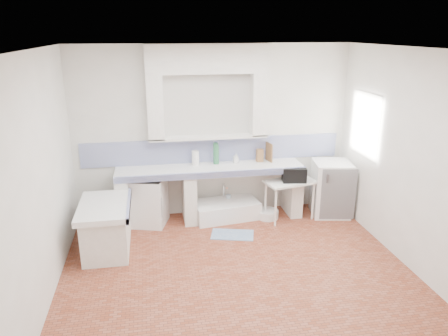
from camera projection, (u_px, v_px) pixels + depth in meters
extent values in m
plane|color=brown|center=(237.00, 272.00, 5.55)|extent=(4.50, 4.50, 0.00)
plane|color=white|center=(240.00, 49.00, 4.69)|extent=(4.50, 4.50, 0.00)
plane|color=white|center=(213.00, 132.00, 6.99)|extent=(4.50, 0.00, 4.50)
plane|color=white|center=(292.00, 251.00, 3.25)|extent=(4.50, 0.00, 4.50)
plane|color=white|center=(41.00, 181.00, 4.75)|extent=(0.00, 4.50, 4.50)
plane|color=white|center=(410.00, 160.00, 5.49)|extent=(0.00, 4.50, 4.50)
cube|color=white|center=(208.00, 59.00, 6.50)|extent=(1.90, 0.25, 0.45)
cube|color=#351D10|center=(376.00, 125.00, 6.58)|extent=(0.35, 0.86, 1.06)
cube|color=white|center=(370.00, 100.00, 6.44)|extent=(0.01, 0.84, 0.24)
cube|color=white|center=(210.00, 169.00, 6.86)|extent=(3.00, 0.60, 0.08)
cube|color=navy|center=(213.00, 175.00, 6.60)|extent=(3.00, 0.04, 0.10)
cube|color=white|center=(123.00, 201.00, 6.77)|extent=(0.20, 0.55, 0.82)
cube|color=white|center=(189.00, 197.00, 6.94)|extent=(0.20, 0.55, 0.82)
cube|color=white|center=(292.00, 190.00, 7.23)|extent=(0.20, 0.55, 0.82)
cube|color=white|center=(104.00, 207.00, 5.91)|extent=(0.70, 1.10, 0.08)
cube|color=white|center=(107.00, 230.00, 6.02)|extent=(0.60, 1.00, 0.62)
cube|color=navy|center=(129.00, 205.00, 5.97)|extent=(0.04, 1.10, 0.10)
cube|color=navy|center=(214.00, 150.00, 7.07)|extent=(4.27, 0.03, 0.40)
cube|color=white|center=(148.00, 201.00, 6.83)|extent=(0.67, 0.66, 0.77)
cube|color=white|center=(226.00, 210.00, 7.12)|extent=(1.13, 0.72, 0.25)
cube|color=white|center=(289.00, 200.00, 7.02)|extent=(0.87, 0.60, 0.04)
cube|color=white|center=(331.00, 188.00, 7.17)|extent=(0.69, 0.69, 0.92)
cylinder|color=#B32706|center=(211.00, 212.00, 7.05)|extent=(0.28, 0.28, 0.25)
cylinder|color=orange|center=(227.00, 210.00, 7.13)|extent=(0.32, 0.32, 0.24)
cylinder|color=blue|center=(249.00, 208.00, 7.21)|extent=(0.38, 0.38, 0.27)
cylinder|color=white|center=(268.00, 214.00, 7.12)|extent=(0.46, 0.46, 0.14)
cylinder|color=silver|center=(216.00, 206.00, 7.24)|extent=(0.10, 0.10, 0.28)
cylinder|color=silver|center=(228.00, 204.00, 7.27)|extent=(0.12, 0.12, 0.34)
cube|color=black|center=(294.00, 175.00, 6.85)|extent=(0.40, 0.27, 0.24)
cylinder|color=#29673F|center=(216.00, 153.00, 6.95)|extent=(0.10, 0.10, 0.35)
cylinder|color=#29673F|center=(217.00, 155.00, 6.96)|extent=(0.09, 0.09, 0.31)
cube|color=#8F5F39|center=(260.00, 155.00, 7.10)|extent=(0.12, 0.10, 0.21)
cube|color=#8F5F39|center=(269.00, 152.00, 7.11)|extent=(0.06, 0.23, 0.31)
cylinder|color=white|center=(195.00, 158.00, 6.92)|extent=(0.14, 0.14, 0.23)
imported|color=white|center=(236.00, 158.00, 7.03)|extent=(0.09, 0.09, 0.17)
cube|color=#285494|center=(232.00, 235.00, 6.54)|extent=(0.72, 0.52, 0.01)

